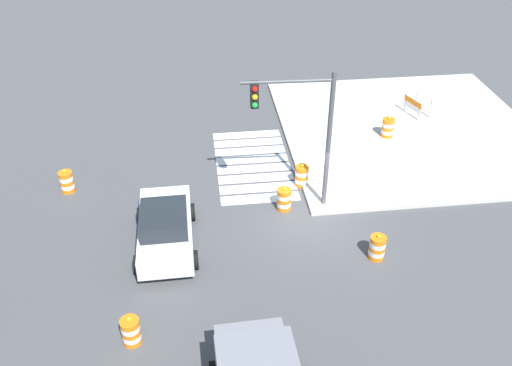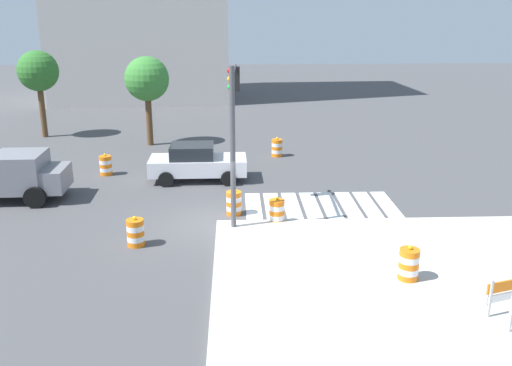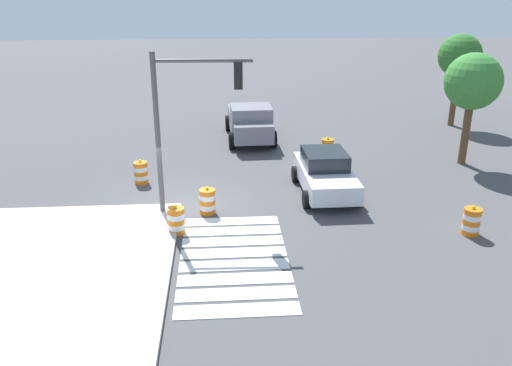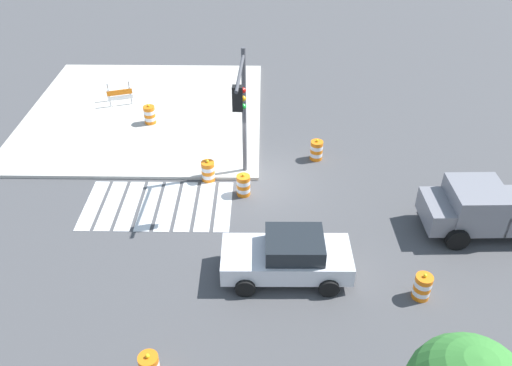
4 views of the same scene
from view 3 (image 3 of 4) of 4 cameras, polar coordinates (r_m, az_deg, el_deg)
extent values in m
plane|color=#474749|center=(19.41, -8.11, -2.60)|extent=(120.00, 120.00, 0.00)
cube|color=silver|center=(18.10, -2.67, -4.18)|extent=(0.60, 3.20, 0.02)
cube|color=silver|center=(17.42, -2.61, -5.23)|extent=(0.60, 3.20, 0.02)
cube|color=silver|center=(16.75, -2.53, -6.36)|extent=(0.60, 3.20, 0.02)
cube|color=silver|center=(16.09, -2.45, -7.59)|extent=(0.60, 3.20, 0.02)
cube|color=silver|center=(15.44, -2.36, -8.92)|extent=(0.60, 3.20, 0.02)
cube|color=silver|center=(14.79, -2.27, -10.37)|extent=(0.60, 3.20, 0.02)
cube|color=silver|center=(14.16, -2.16, -11.95)|extent=(0.60, 3.20, 0.02)
cube|color=silver|center=(13.53, -2.04, -13.67)|extent=(0.60, 3.20, 0.02)
cube|color=silver|center=(20.40, 7.52, 0.68)|extent=(4.32, 1.89, 0.70)
cube|color=#1E2328|center=(20.42, 7.46, 2.64)|extent=(1.92, 1.62, 0.60)
cylinder|color=black|center=(19.53, 11.01, -1.58)|extent=(0.66, 0.25, 0.66)
cylinder|color=black|center=(19.12, 5.51, -1.78)|extent=(0.66, 0.25, 0.66)
cylinder|color=black|center=(21.96, 9.19, 1.12)|extent=(0.66, 0.25, 0.66)
cylinder|color=black|center=(21.59, 4.28, 0.99)|extent=(0.66, 0.25, 0.66)
cube|color=slate|center=(28.61, -0.93, 7.20)|extent=(2.56, 2.08, 0.90)
cube|color=slate|center=(26.51, -0.54, 6.75)|extent=(1.96, 2.06, 1.50)
cube|color=slate|center=(25.53, -0.30, 5.49)|extent=(1.46, 1.94, 0.90)
cylinder|color=black|center=(26.05, 1.87, 4.77)|extent=(0.85, 0.33, 0.84)
cylinder|color=black|center=(25.86, -2.62, 4.64)|extent=(0.85, 0.33, 0.84)
cylinder|color=black|center=(29.30, 0.99, 6.63)|extent=(0.85, 0.33, 0.84)
cylinder|color=black|center=(29.14, -3.03, 6.52)|extent=(0.85, 0.33, 0.84)
cylinder|color=orange|center=(21.95, -12.30, 0.21)|extent=(0.56, 0.56, 0.18)
cylinder|color=white|center=(21.88, -12.33, 0.65)|extent=(0.56, 0.56, 0.18)
cylinder|color=orange|center=(21.82, -12.37, 1.09)|extent=(0.56, 0.56, 0.18)
cylinder|color=white|center=(21.76, -12.41, 1.54)|extent=(0.56, 0.56, 0.18)
cylinder|color=orange|center=(21.71, -12.44, 1.99)|extent=(0.56, 0.56, 0.18)
sphere|color=yellow|center=(21.66, -12.47, 2.36)|extent=(0.12, 0.12, 0.12)
cylinder|color=orange|center=(18.56, 22.19, -4.90)|extent=(0.56, 0.56, 0.18)
cylinder|color=white|center=(18.48, 22.27, -4.39)|extent=(0.56, 0.56, 0.18)
cylinder|color=orange|center=(18.41, 22.34, -3.89)|extent=(0.56, 0.56, 0.18)
cylinder|color=white|center=(18.34, 22.42, -3.37)|extent=(0.56, 0.56, 0.18)
cylinder|color=orange|center=(18.27, 22.50, -2.86)|extent=(0.56, 0.56, 0.18)
sphere|color=yellow|center=(18.22, 22.56, -2.43)|extent=(0.12, 0.12, 0.12)
cylinder|color=orange|center=(18.76, -5.25, -3.03)|extent=(0.56, 0.56, 0.18)
cylinder|color=white|center=(18.69, -5.27, -2.52)|extent=(0.56, 0.56, 0.18)
cylinder|color=orange|center=(18.62, -5.29, -2.02)|extent=(0.56, 0.56, 0.18)
cylinder|color=white|center=(18.55, -5.31, -1.51)|extent=(0.56, 0.56, 0.18)
cylinder|color=orange|center=(18.48, -5.33, -0.99)|extent=(0.56, 0.56, 0.18)
sphere|color=yellow|center=(18.43, -5.34, -0.56)|extent=(0.12, 0.12, 0.12)
cylinder|color=orange|center=(24.78, 7.72, 2.93)|extent=(0.56, 0.56, 0.18)
cylinder|color=white|center=(24.73, 7.74, 3.33)|extent=(0.56, 0.56, 0.18)
cylinder|color=orange|center=(24.67, 7.76, 3.72)|extent=(0.56, 0.56, 0.18)
cylinder|color=white|center=(24.62, 7.78, 4.12)|extent=(0.56, 0.56, 0.18)
cylinder|color=orange|center=(24.57, 7.80, 4.53)|extent=(0.56, 0.56, 0.18)
sphere|color=yellow|center=(24.53, 7.82, 4.86)|extent=(0.12, 0.12, 0.12)
cylinder|color=orange|center=(17.44, -8.59, -5.15)|extent=(0.56, 0.56, 0.18)
cylinder|color=white|center=(17.36, -8.63, -4.61)|extent=(0.56, 0.56, 0.18)
cylinder|color=orange|center=(17.28, -8.66, -4.07)|extent=(0.56, 0.56, 0.18)
cylinder|color=white|center=(17.21, -8.69, -3.53)|extent=(0.56, 0.56, 0.18)
cylinder|color=orange|center=(17.13, -8.72, -2.98)|extent=(0.56, 0.56, 0.18)
sphere|color=yellow|center=(17.07, -8.75, -2.52)|extent=(0.12, 0.12, 0.12)
cylinder|color=#4C4C51|center=(17.93, -10.62, 5.10)|extent=(0.18, 0.18, 5.50)
cylinder|color=#4C4C51|center=(17.26, -5.78, 13.06)|extent=(0.24, 3.20, 0.12)
cube|color=black|center=(17.29, -1.94, 11.66)|extent=(0.37, 0.29, 0.90)
sphere|color=red|center=(17.43, -1.95, 12.74)|extent=(0.20, 0.20, 0.20)
sphere|color=#F2A514|center=(17.47, -1.94, 11.76)|extent=(0.20, 0.20, 0.20)
sphere|color=green|center=(17.52, -1.93, 10.79)|extent=(0.20, 0.20, 0.20)
cylinder|color=brown|center=(31.99, 20.70, 8.59)|extent=(0.34, 0.34, 3.09)
sphere|color=#2D6B28|center=(31.62, 21.25, 12.77)|extent=(2.35, 2.35, 2.35)
cylinder|color=brown|center=(25.20, 21.79, 5.08)|extent=(0.34, 0.34, 2.86)
sphere|color=#387F33|center=(24.73, 22.51, 10.16)|extent=(2.44, 2.44, 2.44)
camera|label=1|loc=(34.83, 0.44, 29.96)|focal=39.03mm
camera|label=2|loc=(26.40, -55.38, 11.58)|focal=39.16mm
camera|label=4|loc=(24.96, 43.84, 27.63)|focal=36.49mm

